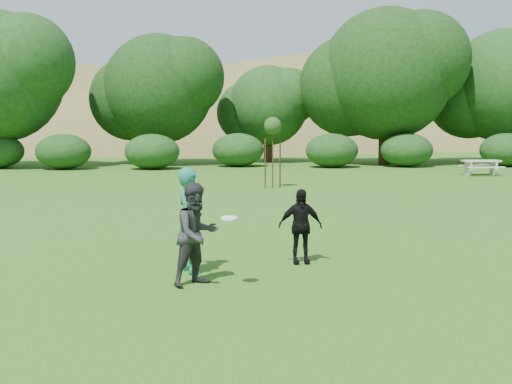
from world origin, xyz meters
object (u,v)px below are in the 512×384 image
(sapling, at_px, (273,128))
(picnic_table, at_px, (481,165))
(player_teal, at_px, (190,220))
(player_black, at_px, (300,226))
(player_grey, at_px, (197,234))

(sapling, relative_size, picnic_table, 1.58)
(player_teal, xyz_separation_m, sapling, (2.97, 14.37, 1.48))
(player_black, relative_size, picnic_table, 0.79)
(player_black, xyz_separation_m, sapling, (0.92, 13.80, 1.71))
(player_grey, xyz_separation_m, sapling, (2.84, 15.27, 1.58))
(player_grey, bearing_deg, sapling, 43.32)
(picnic_table, bearing_deg, player_grey, -123.97)
(sapling, height_order, picnic_table, sapling)
(player_grey, distance_m, picnic_table, 24.72)
(player_grey, bearing_deg, player_black, 1.37)
(player_teal, bearing_deg, picnic_table, -59.05)
(sapling, bearing_deg, player_teal, -101.69)
(player_teal, relative_size, sapling, 0.66)
(picnic_table, bearing_deg, player_teal, -125.43)
(sapling, distance_m, picnic_table, 12.31)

